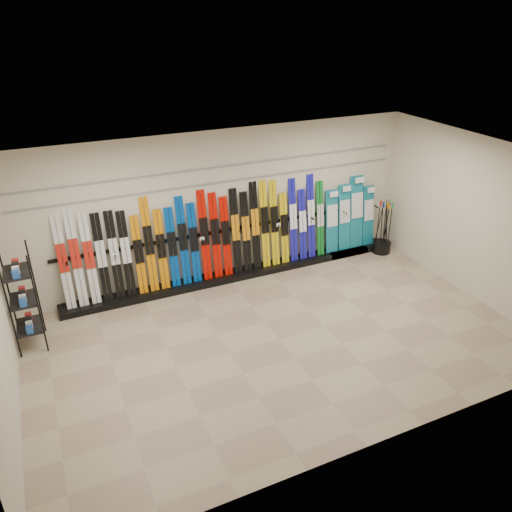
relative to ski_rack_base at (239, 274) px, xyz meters
name	(u,v)px	position (x,y,z in m)	size (l,w,h in m)	color
floor	(279,339)	(-0.22, -2.28, -0.06)	(8.00, 8.00, 0.00)	gray
back_wall	(223,206)	(-0.22, 0.22, 1.44)	(8.00, 8.00, 0.00)	beige
right_wall	(475,219)	(3.78, -2.28, 1.44)	(5.00, 5.00, 0.00)	beige
ceiling	(283,165)	(-0.22, -2.28, 2.94)	(8.00, 8.00, 0.00)	silver
ski_rack_base	(239,274)	(0.00, 0.00, 0.00)	(8.00, 0.40, 0.12)	black
skis	(204,238)	(-0.68, 0.08, 0.90)	(5.38, 0.30, 1.83)	silver
snowboards	(350,216)	(2.70, 0.07, 0.79)	(1.24, 0.25, 1.60)	#14728C
accessory_rack	(23,299)	(-3.97, -0.70, 0.80)	(0.40, 0.60, 1.73)	black
pole_bin	(381,247)	(3.38, -0.28, 0.07)	(0.41, 0.41, 0.25)	black
ski_poles	(384,227)	(3.39, -0.28, 0.55)	(0.30, 0.39, 1.18)	black
slatwall_rail_0	(222,182)	(-0.22, 0.20, 1.94)	(7.60, 0.02, 0.03)	gray
slatwall_rail_1	(222,167)	(-0.22, 0.20, 2.24)	(7.60, 0.02, 0.03)	gray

